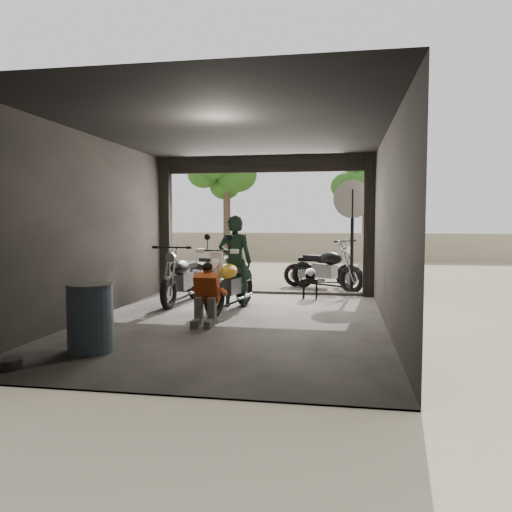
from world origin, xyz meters
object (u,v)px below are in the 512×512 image
(helmet, at_px, (311,273))
(mechanic, at_px, (205,296))
(oil_drum, at_px, (90,319))
(stool, at_px, (310,282))
(sign_post, at_px, (352,216))
(outside_bike_b, at_px, (321,265))
(rider, at_px, (235,262))
(outside_bike_c, at_px, (326,265))
(main_bike, at_px, (230,279))
(left_bike, at_px, (182,275))
(outside_bike_a, at_px, (220,266))

(helmet, bearing_deg, mechanic, -111.38)
(oil_drum, bearing_deg, stool, 62.74)
(oil_drum, height_order, sign_post, sign_post)
(stool, bearing_deg, helmet, 81.42)
(outside_bike_b, height_order, rider, rider)
(outside_bike_b, height_order, outside_bike_c, outside_bike_c)
(outside_bike_b, height_order, helmet, outside_bike_b)
(outside_bike_c, relative_size, helmet, 7.60)
(mechanic, relative_size, helmet, 4.05)
(oil_drum, bearing_deg, main_bike, 71.23)
(rider, height_order, helmet, rider)
(left_bike, relative_size, sign_post, 0.68)
(sign_post, bearing_deg, oil_drum, -121.91)
(outside_bike_c, distance_m, stool, 1.59)
(helmet, bearing_deg, outside_bike_c, 83.39)
(left_bike, bearing_deg, main_bike, -25.45)
(outside_bike_a, bearing_deg, sign_post, -84.12)
(helmet, bearing_deg, left_bike, -153.41)
(main_bike, xyz_separation_m, rider, (0.01, 0.39, 0.30))
(outside_bike_a, relative_size, outside_bike_b, 0.97)
(stool, xyz_separation_m, helmet, (0.01, 0.04, 0.18))
(stool, xyz_separation_m, sign_post, (0.91, 1.05, 1.44))
(outside_bike_b, xyz_separation_m, stool, (-0.15, -2.19, -0.18))
(left_bike, xyz_separation_m, helmet, (2.58, 1.04, -0.04))
(outside_bike_c, xyz_separation_m, mechanic, (-1.81, -4.60, -0.13))
(main_bike, distance_m, outside_bike_c, 3.60)
(helmet, bearing_deg, stool, -93.98)
(rider, bearing_deg, outside_bike_a, -71.90)
(left_bike, height_order, outside_bike_b, left_bike)
(rider, relative_size, oil_drum, 2.04)
(outside_bike_c, bearing_deg, main_bike, -173.09)
(outside_bike_b, xyz_separation_m, helmet, (-0.15, -2.14, 0.00))
(left_bike, relative_size, helmet, 7.34)
(stool, bearing_deg, sign_post, 49.09)
(mechanic, bearing_deg, outside_bike_b, 71.99)
(outside_bike_a, xyz_separation_m, rider, (1.05, -2.95, 0.36))
(sign_post, bearing_deg, rider, -137.34)
(main_bike, relative_size, mechanic, 1.84)
(helmet, bearing_deg, outside_bike_a, 150.38)
(outside_bike_a, distance_m, sign_post, 3.65)
(left_bike, bearing_deg, outside_bike_a, 90.27)
(helmet, xyz_separation_m, oil_drum, (-2.54, -4.95, -0.13))
(rider, bearing_deg, left_bike, -12.75)
(outside_bike_c, relative_size, sign_post, 0.70)
(main_bike, height_order, outside_bike_a, main_bike)
(main_bike, distance_m, sign_post, 3.74)
(outside_bike_c, bearing_deg, outside_bike_b, 48.44)
(outside_bike_a, xyz_separation_m, outside_bike_c, (2.75, -0.18, 0.08))
(left_bike, height_order, rider, rider)
(outside_bike_b, bearing_deg, rider, 153.38)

